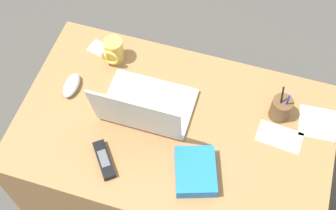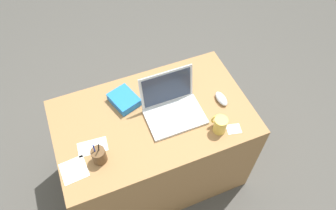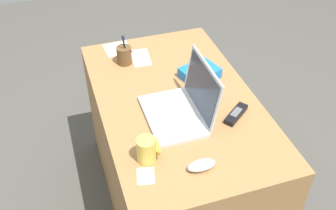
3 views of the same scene
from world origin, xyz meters
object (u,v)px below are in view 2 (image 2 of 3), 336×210
at_px(pen_holder, 99,155).
at_px(laptop, 172,107).
at_px(coffee_mug_white, 220,124).
at_px(snack_bag, 124,100).
at_px(computer_mouse, 221,99).
at_px(cordless_phone, 170,81).

bearing_deg(pen_holder, laptop, 16.91).
distance_m(coffee_mug_white, snack_bag, 0.60).
bearing_deg(computer_mouse, pen_holder, -173.23).
distance_m(laptop, snack_bag, 0.31).
distance_m(laptop, pen_holder, 0.51).
height_order(cordless_phone, snack_bag, snack_bag).
relative_size(laptop, snack_bag, 1.93).
bearing_deg(computer_mouse, snack_bag, 157.83).
xyz_separation_m(computer_mouse, snack_bag, (-0.57, 0.21, 0.01)).
bearing_deg(cordless_phone, laptop, -109.33).
relative_size(computer_mouse, cordless_phone, 0.79).
relative_size(cordless_phone, pen_holder, 0.84).
relative_size(computer_mouse, coffee_mug_white, 1.08).
xyz_separation_m(computer_mouse, pen_holder, (-0.81, -0.12, 0.03)).
xyz_separation_m(coffee_mug_white, snack_bag, (-0.45, 0.40, -0.03)).
bearing_deg(computer_mouse, cordless_phone, 130.92).
height_order(laptop, cordless_phone, laptop).
distance_m(coffee_mug_white, cordless_phone, 0.46).
bearing_deg(cordless_phone, pen_holder, -146.48).
xyz_separation_m(laptop, computer_mouse, (0.32, -0.03, -0.03)).
bearing_deg(laptop, snack_bag, 143.75).
distance_m(coffee_mug_white, pen_holder, 0.70).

